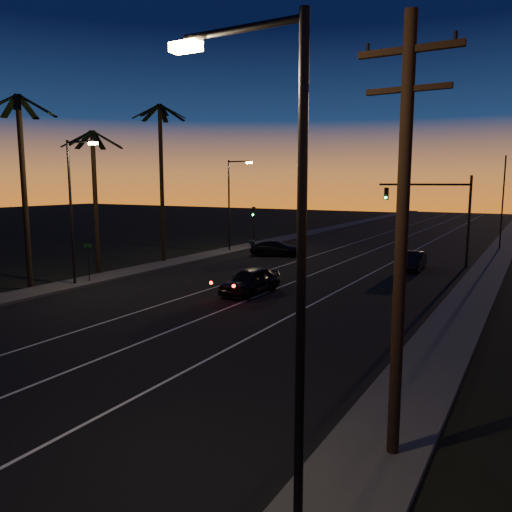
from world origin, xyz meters
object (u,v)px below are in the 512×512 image
Objects in this scene: right_car at (413,261)px; signal_mast at (437,204)px; cross_car at (276,248)px; lead_car at (250,281)px; utility_pole at (402,234)px.

signal_mast is at bearing 75.79° from right_car.
lead_car is at bearing -68.16° from cross_car.
utility_pole is at bearing -81.53° from signal_mast.
utility_pole is at bearing -78.54° from right_car.
lead_car is (-11.80, 13.48, -4.54)m from utility_pole.
right_car is at bearing 63.58° from lead_car.
right_car is at bearing -104.21° from signal_mast.
signal_mast is 13.89m from cross_car.
right_car is at bearing 101.46° from utility_pole.
utility_pole reaches higher than cross_car.
utility_pole is 2.38× the size of right_car.
lead_car is 1.22× the size of right_car.
cross_car reaches higher than right_car.
utility_pole is 27.38m from right_car.
signal_mast is at bearing 9.24° from cross_car.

